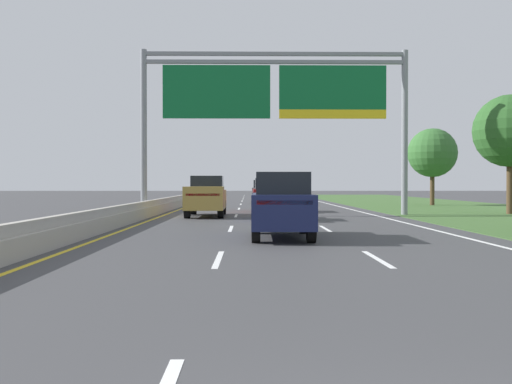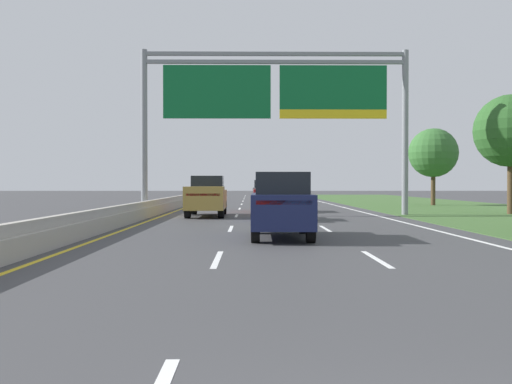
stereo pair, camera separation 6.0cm
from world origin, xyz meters
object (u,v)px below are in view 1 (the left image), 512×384
at_px(pickup_truck_gold, 206,196).
at_px(car_grey_centre_lane_suv, 263,191).
at_px(car_navy_centre_lane_suv, 282,204).
at_px(car_blue_centre_lane_sedan, 276,203).
at_px(roadside_tree_mid, 510,131).
at_px(car_red_centre_lane_suv, 268,194).
at_px(roadside_tree_far, 432,153).
at_px(overhead_sign_gantry, 275,98).

bearing_deg(pickup_truck_gold, car_grey_centre_lane_suv, -9.92).
distance_m(car_navy_centre_lane_suv, car_blue_centre_lane_sedan, 9.41).
bearing_deg(roadside_tree_mid, car_grey_centre_lane_suv, 124.88).
bearing_deg(car_red_centre_lane_suv, roadside_tree_mid, -104.46).
bearing_deg(pickup_truck_gold, roadside_tree_far, -48.64).
height_order(pickup_truck_gold, car_navy_centre_lane_suv, pickup_truck_gold).
relative_size(overhead_sign_gantry, pickup_truck_gold, 2.78).
distance_m(pickup_truck_gold, car_navy_centre_lane_suv, 12.84).
relative_size(overhead_sign_gantry, car_red_centre_lane_suv, 3.20).
bearing_deg(pickup_truck_gold, car_blue_centre_lane_sedan, -129.98).
bearing_deg(car_red_centre_lane_suv, pickup_truck_gold, 146.28).
relative_size(overhead_sign_gantry, car_navy_centre_lane_suv, 3.18).
bearing_deg(car_grey_centre_lane_suv, roadside_tree_mid, -144.02).
distance_m(pickup_truck_gold, car_blue_centre_lane_sedan, 4.70).
height_order(car_red_centre_lane_suv, roadside_tree_mid, roadside_tree_mid).
bearing_deg(overhead_sign_gantry, pickup_truck_gold, -164.81).
relative_size(overhead_sign_gantry, car_grey_centre_lane_suv, 3.18).
relative_size(car_navy_centre_lane_suv, roadside_tree_far, 0.75).
relative_size(pickup_truck_gold, roadside_tree_mid, 0.78).
distance_m(overhead_sign_gantry, car_grey_centre_lane_suv, 21.21).
xyz_separation_m(overhead_sign_gantry, pickup_truck_gold, (-3.75, -1.02, -5.49)).
distance_m(overhead_sign_gantry, roadside_tree_far, 20.08).
distance_m(car_grey_centre_lane_suv, roadside_tree_far, 15.38).
bearing_deg(car_blue_centre_lane_sedan, roadside_tree_far, -35.02).
height_order(overhead_sign_gantry, pickup_truck_gold, overhead_sign_gantry).
height_order(overhead_sign_gantry, roadside_tree_far, overhead_sign_gantry).
bearing_deg(pickup_truck_gold, overhead_sign_gantry, -75.29).
xyz_separation_m(car_grey_centre_lane_suv, car_navy_centre_lane_suv, (-0.20, -33.91, 0.00)).
bearing_deg(overhead_sign_gantry, car_grey_centre_lane_suv, 90.50).
bearing_deg(roadside_tree_far, overhead_sign_gantry, -133.14).
xyz_separation_m(roadside_tree_mid, roadside_tree_far, (0.02, 13.86, -0.50)).
relative_size(overhead_sign_gantry, roadside_tree_mid, 2.18).
height_order(pickup_truck_gold, roadside_tree_far, roadside_tree_far).
bearing_deg(car_blue_centre_lane_sedan, roadside_tree_mid, -69.56).
height_order(car_blue_centre_lane_sedan, roadside_tree_mid, roadside_tree_mid).
bearing_deg(car_red_centre_lane_suv, car_grey_centre_lane_suv, -0.18).
distance_m(car_red_centre_lane_suv, roadside_tree_mid, 14.77).
distance_m(car_red_centre_lane_suv, car_navy_centre_lane_suv, 17.68).
bearing_deg(car_blue_centre_lane_sedan, car_red_centre_lane_suv, 2.23).
bearing_deg(overhead_sign_gantry, roadside_tree_mid, 2.93).
height_order(car_red_centre_lane_suv, roadside_tree_far, roadside_tree_far).
height_order(car_navy_centre_lane_suv, roadside_tree_far, roadside_tree_far).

